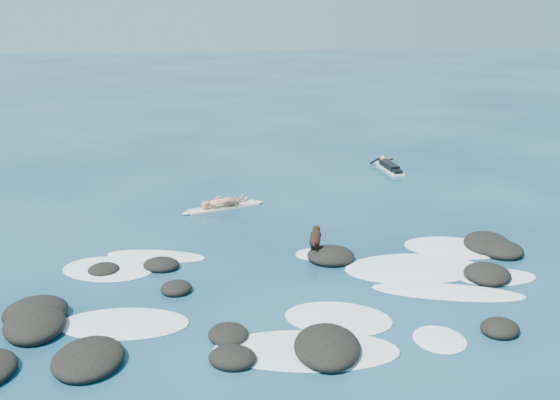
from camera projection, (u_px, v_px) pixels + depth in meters
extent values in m
plane|color=#0A2642|center=(298.00, 277.00, 16.59)|extent=(160.00, 160.00, 0.00)
ellipsoid|color=black|center=(487.00, 274.00, 16.49)|extent=(1.51, 1.51, 0.50)
ellipsoid|color=black|center=(176.00, 288.00, 15.76)|extent=(1.02, 1.00, 0.35)
ellipsoid|color=black|center=(88.00, 359.00, 12.59)|extent=(1.68, 1.85, 0.49)
ellipsoid|color=black|center=(104.00, 270.00, 16.90)|extent=(0.92, 0.89, 0.30)
ellipsoid|color=black|center=(502.00, 250.00, 18.13)|extent=(1.37, 1.40, 0.45)
ellipsoid|color=black|center=(35.00, 312.00, 14.42)|extent=(1.84, 1.71, 0.62)
ellipsoid|color=black|center=(232.00, 358.00, 12.67)|extent=(1.21, 1.11, 0.40)
ellipsoid|color=black|center=(487.00, 243.00, 18.64)|extent=(1.98, 2.16, 0.46)
ellipsoid|color=black|center=(161.00, 265.00, 17.17)|extent=(1.23, 1.12, 0.36)
ellipsoid|color=black|center=(500.00, 328.00, 13.81)|extent=(1.12, 1.08, 0.39)
ellipsoid|color=black|center=(228.00, 334.00, 13.60)|extent=(1.06, 1.13, 0.32)
ellipsoid|color=black|center=(327.00, 347.00, 13.00)|extent=(1.64, 1.95, 0.56)
ellipsoid|color=black|center=(331.00, 256.00, 17.69)|extent=(1.43, 1.34, 0.48)
ellipsoid|color=black|center=(35.00, 325.00, 13.89)|extent=(1.63, 1.89, 0.56)
ellipsoid|color=white|center=(448.00, 292.00, 15.74)|extent=(3.96, 2.04, 0.12)
ellipsoid|color=white|center=(124.00, 324.00, 14.20)|extent=(3.17, 1.89, 0.12)
ellipsoid|color=white|center=(413.00, 268.00, 17.14)|extent=(3.92, 2.27, 0.12)
ellipsoid|color=white|center=(108.00, 269.00, 17.10)|extent=(2.94, 2.39, 0.12)
ellipsoid|color=white|center=(498.00, 277.00, 16.57)|extent=(2.11, 1.05, 0.12)
ellipsoid|color=white|center=(307.00, 350.00, 13.11)|extent=(4.19, 2.26, 0.12)
ellipsoid|color=white|center=(338.00, 318.00, 14.43)|extent=(2.91, 2.37, 0.12)
ellipsoid|color=white|center=(156.00, 256.00, 17.95)|extent=(3.05, 1.62, 0.12)
ellipsoid|color=white|center=(453.00, 248.00, 18.57)|extent=(3.31, 2.60, 0.12)
ellipsoid|color=white|center=(440.00, 339.00, 13.53)|extent=(1.35, 1.41, 0.12)
ellipsoid|color=white|center=(314.00, 254.00, 18.09)|extent=(1.10, 0.90, 0.12)
cube|color=beige|center=(224.00, 207.00, 22.08)|extent=(2.58, 1.33, 0.09)
ellipsoid|color=beige|center=(256.00, 202.00, 22.63)|extent=(0.58, 0.44, 0.09)
ellipsoid|color=beige|center=(189.00, 213.00, 21.53)|extent=(0.58, 0.44, 0.09)
imported|color=tan|center=(223.00, 184.00, 21.81)|extent=(0.57, 0.70, 1.66)
cube|color=white|center=(389.00, 169.00, 27.15)|extent=(0.70, 2.31, 0.08)
ellipsoid|color=white|center=(380.00, 163.00, 28.20)|extent=(0.31, 0.52, 0.08)
cube|color=black|center=(389.00, 165.00, 27.10)|extent=(0.52, 1.43, 0.23)
sphere|color=tan|center=(383.00, 158.00, 27.81)|extent=(0.26, 0.26, 0.24)
cylinder|color=black|center=(375.00, 161.00, 27.94)|extent=(0.55, 0.35, 0.26)
cylinder|color=black|center=(387.00, 160.00, 28.06)|extent=(0.57, 0.27, 0.26)
cube|color=black|center=(396.00, 171.00, 26.39)|extent=(0.40, 0.60, 0.14)
cylinder|color=black|center=(315.00, 238.00, 17.84)|extent=(0.46, 0.69, 0.31)
sphere|color=black|center=(316.00, 235.00, 18.11)|extent=(0.39, 0.39, 0.32)
sphere|color=black|center=(315.00, 242.00, 17.57)|extent=(0.36, 0.36, 0.29)
sphere|color=black|center=(316.00, 229.00, 18.25)|extent=(0.28, 0.28, 0.23)
cone|color=black|center=(317.00, 228.00, 18.38)|extent=(0.15, 0.17, 0.12)
cone|color=black|center=(314.00, 226.00, 18.22)|extent=(0.12, 0.10, 0.11)
cone|color=black|center=(318.00, 226.00, 18.20)|extent=(0.12, 0.10, 0.11)
cylinder|color=black|center=(313.00, 246.00, 18.15)|extent=(0.09, 0.09, 0.42)
cylinder|color=black|center=(318.00, 246.00, 18.14)|extent=(0.09, 0.09, 0.42)
cylinder|color=black|center=(312.00, 252.00, 17.74)|extent=(0.09, 0.09, 0.42)
cylinder|color=black|center=(317.00, 252.00, 17.72)|extent=(0.09, 0.09, 0.42)
cylinder|color=black|center=(314.00, 242.00, 17.42)|extent=(0.13, 0.30, 0.18)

